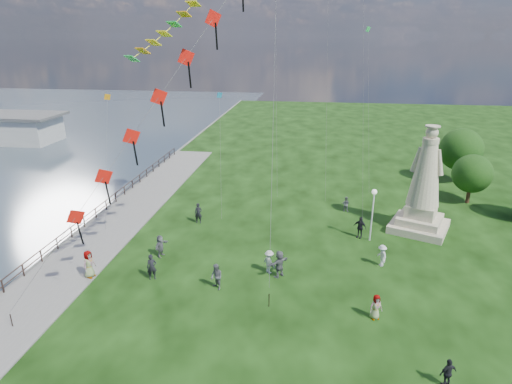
# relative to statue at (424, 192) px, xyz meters

# --- Properties ---
(waterfront) EXTENTS (200.00, 200.00, 1.51)m
(waterfront) POSITION_rel_statue_xyz_m (-27.03, -6.69, -3.41)
(waterfront) COLOR #313D4A
(waterfront) RESTS_ON ground
(statue) EXTENTS (5.71, 5.71, 8.87)m
(statue) POSITION_rel_statue_xyz_m (0.00, 0.00, 0.00)
(statue) COLOR tan
(statue) RESTS_ON ground
(lamppost) EXTENTS (0.40, 0.40, 4.33)m
(lamppost) POSITION_rel_statue_xyz_m (-4.30, -2.66, -0.22)
(lamppost) COLOR silver
(lamppost) RESTS_ON ground
(tree_row) EXTENTS (8.37, 14.61, 6.05)m
(tree_row) POSITION_rel_statue_xyz_m (7.73, 9.10, 0.04)
(tree_row) COLOR #382314
(tree_row) RESTS_ON ground
(person_0) EXTENTS (0.77, 0.65, 1.79)m
(person_0) POSITION_rel_statue_xyz_m (-19.40, -10.65, -2.46)
(person_0) COLOR black
(person_0) RESTS_ON ground
(person_1) EXTENTS (0.98, 0.97, 1.76)m
(person_1) POSITION_rel_statue_xyz_m (-14.85, -11.22, -2.47)
(person_1) COLOR #595960
(person_1) RESTS_ON ground
(person_2) EXTENTS (1.17, 1.15, 1.68)m
(person_2) POSITION_rel_statue_xyz_m (-11.73, -8.74, -2.51)
(person_2) COLOR silver
(person_2) RESTS_ON ground
(person_3) EXTENTS (0.98, 0.76, 1.50)m
(person_3) POSITION_rel_statue_xyz_m (-2.40, -17.72, -2.60)
(person_3) COLOR black
(person_3) RESTS_ON ground
(person_4) EXTENTS (0.87, 0.71, 1.55)m
(person_4) POSITION_rel_statue_xyz_m (-5.10, -12.96, -2.58)
(person_4) COLOR #595960
(person_4) RESTS_ON ground
(person_5) EXTENTS (1.01, 1.67, 1.68)m
(person_5) POSITION_rel_statue_xyz_m (-19.94, -7.52, -2.51)
(person_5) COLOR #595960
(person_5) RESTS_ON ground
(person_6) EXTENTS (0.69, 0.48, 1.80)m
(person_6) POSITION_rel_statue_xyz_m (-18.77, -1.25, -2.45)
(person_6) COLOR black
(person_6) RESTS_ON ground
(person_7) EXTENTS (0.79, 0.60, 1.44)m
(person_7) POSITION_rel_statue_xyz_m (-5.92, 3.23, -2.63)
(person_7) COLOR #595960
(person_7) RESTS_ON ground
(person_8) EXTENTS (0.83, 1.16, 1.62)m
(person_8) POSITION_rel_statue_xyz_m (-3.94, -6.69, -2.54)
(person_8) COLOR silver
(person_8) RESTS_ON ground
(person_9) EXTENTS (1.20, 1.00, 1.82)m
(person_9) POSITION_rel_statue_xyz_m (-5.10, -2.26, -2.44)
(person_9) COLOR black
(person_9) RESTS_ON ground
(person_10) EXTENTS (0.81, 1.06, 1.93)m
(person_10) POSITION_rel_statue_xyz_m (-23.59, -11.12, -2.39)
(person_10) COLOR #595960
(person_10) RESTS_ON ground
(person_11) EXTENTS (1.77, 1.82, 1.91)m
(person_11) POSITION_rel_statue_xyz_m (-11.00, -9.13, -2.39)
(person_11) COLOR #595960
(person_11) RESTS_ON ground
(red_kite_train) EXTENTS (12.03, 9.35, 18.93)m
(red_kite_train) POSITION_rel_statue_xyz_m (-18.02, -11.06, 8.43)
(red_kite_train) COLOR black
(red_kite_train) RESTS_ON ground
(small_kites) EXTENTS (24.16, 17.58, 26.26)m
(small_kites) POSITION_rel_statue_xyz_m (-12.04, 6.97, 10.60)
(small_kites) COLOR teal
(small_kites) RESTS_ON ground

